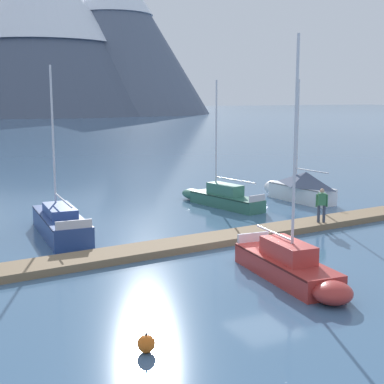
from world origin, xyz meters
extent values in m
plane|color=#426689|center=(0.00, 0.00, 0.00)|extent=(700.00, 700.00, 0.00)
cone|color=#4C566B|center=(37.80, 193.99, 29.77)|extent=(86.20, 86.20, 59.55)
cone|color=slate|center=(63.69, 193.07, 30.38)|extent=(73.74, 73.74, 60.77)
cube|color=#846B4C|center=(0.00, 4.00, 0.15)|extent=(24.43, 3.41, 0.30)
cylinder|color=#38383D|center=(0.05, 3.29, 0.12)|extent=(23.36, 1.88, 0.24)
cylinder|color=#38383D|center=(-0.05, 4.71, 0.12)|extent=(23.36, 1.88, 0.24)
cube|color=navy|center=(-5.64, 8.36, 0.49)|extent=(2.09, 6.10, 0.99)
ellipsoid|color=navy|center=(-5.42, 11.66, 0.49)|extent=(1.56, 1.88, 0.94)
cube|color=#121D39|center=(-5.64, 8.36, 0.95)|extent=(2.12, 5.98, 0.06)
cylinder|color=silver|center=(-5.57, 9.50, 4.43)|extent=(0.10, 0.10, 6.88)
cylinder|color=silver|center=(-5.69, 7.61, 1.84)|extent=(0.33, 3.78, 0.08)
cube|color=#2F4A8A|center=(-5.63, 8.50, 1.20)|extent=(1.36, 2.77, 0.42)
cube|color=silver|center=(-5.83, 5.44, 1.17)|extent=(1.53, 0.20, 0.36)
cube|color=#B2332D|center=(-0.10, -1.43, 0.38)|extent=(1.94, 5.14, 0.75)
ellipsoid|color=#B2332D|center=(-0.35, -4.16, 0.38)|extent=(1.39, 1.43, 0.71)
cube|color=#501614|center=(-0.10, -1.43, 0.71)|extent=(1.98, 5.05, 0.06)
cylinder|color=silver|center=(-0.13, -1.81, 4.60)|extent=(0.10, 0.10, 7.70)
cylinder|color=silver|center=(-0.02, -0.58, 1.47)|extent=(0.30, 2.47, 0.08)
cube|color=#C03A35|center=(-0.11, -1.55, 1.06)|extent=(1.25, 2.35, 0.63)
cube|color=silver|center=(0.12, 1.00, 0.93)|extent=(1.35, 0.22, 0.36)
cube|color=#336B56|center=(4.75, 10.76, 0.36)|extent=(2.28, 5.35, 0.71)
ellipsoid|color=#336B56|center=(4.18, 13.68, 0.36)|extent=(1.50, 2.32, 0.68)
cube|color=#163027|center=(4.75, 10.76, 0.67)|extent=(2.30, 5.26, 0.06)
cylinder|color=silver|center=(4.57, 11.69, 4.05)|extent=(0.10, 0.10, 6.67)
cylinder|color=silver|center=(4.89, 10.06, 1.69)|extent=(0.72, 3.28, 0.08)
cube|color=#3A7560|center=(4.73, 10.88, 1.04)|extent=(1.35, 2.47, 0.66)
cube|color=silver|center=(5.24, 8.28, 0.89)|extent=(1.17, 0.32, 0.36)
cube|color=white|center=(9.88, 10.25, 0.50)|extent=(1.80, 4.68, 1.01)
ellipsoid|color=white|center=(9.69, 12.81, 0.50)|extent=(1.36, 1.65, 0.95)
cube|color=slate|center=(9.88, 10.25, 0.97)|extent=(1.83, 4.60, 0.06)
cylinder|color=silver|center=(9.84, 10.77, 4.24)|extent=(0.10, 0.10, 6.47)
cylinder|color=silver|center=(9.94, 9.41, 2.00)|extent=(0.28, 2.73, 0.08)
pyramid|color=#4C5670|center=(9.90, 9.90, 1.45)|extent=(1.98, 3.79, 0.88)
cylinder|color=#384256|center=(6.03, 4.08, 0.73)|extent=(0.14, 0.14, 0.86)
cylinder|color=#384256|center=(6.26, 3.95, 0.73)|extent=(0.14, 0.14, 0.86)
cube|color=#387A4C|center=(6.15, 4.02, 1.46)|extent=(0.44, 0.38, 0.60)
sphere|color=tan|center=(6.15, 4.02, 1.88)|extent=(0.22, 0.22, 0.22)
cylinder|color=#387A4C|center=(5.93, 4.15, 1.39)|extent=(0.09, 0.09, 0.62)
cylinder|color=#387A4C|center=(6.36, 3.89, 1.39)|extent=(0.09, 0.09, 0.62)
sphere|color=orange|center=(-6.82, -4.59, 0.23)|extent=(0.47, 0.47, 0.47)
cylinder|color=#262628|center=(-6.82, -4.59, 0.51)|extent=(0.06, 0.06, 0.08)
camera|label=1|loc=(-11.92, -16.90, 6.39)|focal=52.28mm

